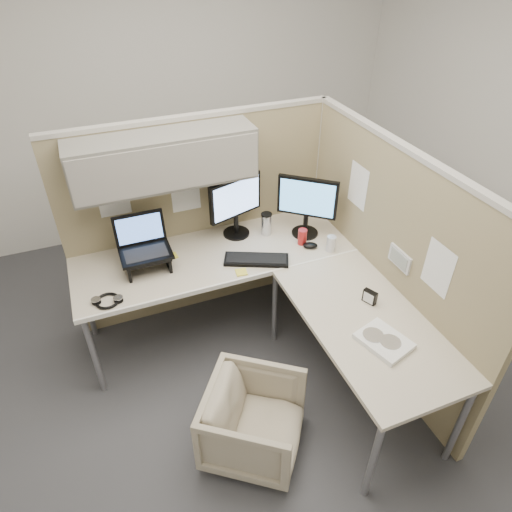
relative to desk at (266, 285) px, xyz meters
name	(u,v)px	position (x,y,z in m)	size (l,w,h in m)	color
ground	(256,371)	(-0.12, -0.13, -0.69)	(4.50, 4.50, 0.00)	#38393D
partition_back	(185,193)	(-0.34, 0.70, 0.41)	(2.00, 0.36, 1.63)	#988963
partition_right	(383,259)	(0.78, -0.19, 0.13)	(0.07, 2.03, 1.63)	#988963
desk	(266,285)	(0.00, 0.00, 0.00)	(2.00, 1.98, 0.73)	beige
office_chair	(254,418)	(-0.35, -0.66, -0.41)	(0.55, 0.51, 0.56)	#BEB397
monitor_left	(236,203)	(0.00, 0.60, 0.32)	(0.43, 0.20, 0.47)	black
monitor_right	(307,202)	(0.49, 0.41, 0.32)	(0.36, 0.31, 0.47)	black
laptop_station	(145,250)	(-0.71, 0.45, 0.18)	(0.34, 0.29, 0.36)	black
keyboard	(256,260)	(0.02, 0.22, 0.05)	(0.45, 0.15, 0.02)	black
mouse	(310,245)	(0.44, 0.23, 0.06)	(0.11, 0.07, 0.04)	black
travel_mug	(266,224)	(0.22, 0.51, 0.13)	(0.08, 0.08, 0.18)	silver
soda_can_green	(331,244)	(0.56, 0.14, 0.10)	(0.07, 0.07, 0.12)	silver
soda_can_silver	(302,237)	(0.41, 0.29, 0.10)	(0.07, 0.07, 0.12)	#B21E1E
sticky_note_b	(241,272)	(-0.13, 0.14, 0.05)	(0.08, 0.08, 0.01)	yellow
sticky_note_c	(172,256)	(-0.52, 0.49, 0.05)	(0.08, 0.08, 0.01)	yellow
headphones	(107,301)	(-1.01, 0.17, 0.06)	(0.19, 0.19, 0.03)	black
paper_stack	(384,341)	(0.40, -0.77, 0.06)	(0.29, 0.33, 0.03)	white
desk_clock	(370,297)	(0.51, -0.44, 0.09)	(0.07, 0.09, 0.09)	black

